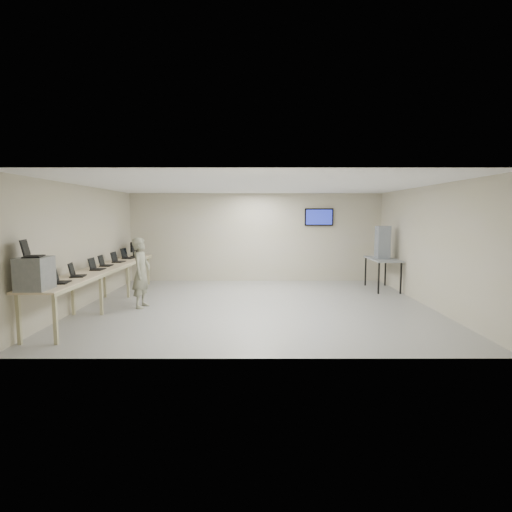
{
  "coord_description": "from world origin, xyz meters",
  "views": [
    {
      "loc": [
        -0.01,
        -9.25,
        2.14
      ],
      "look_at": [
        0.0,
        0.2,
        1.15
      ],
      "focal_mm": 28.0,
      "sensor_mm": 36.0,
      "label": 1
    }
  ],
  "objects_px": {
    "soldier": "(141,273)",
    "workbench": "(103,271)",
    "equipment_box": "(35,273)",
    "side_table": "(383,261)"
  },
  "relations": [
    {
      "from": "soldier",
      "to": "side_table",
      "type": "relative_size",
      "value": 1.08
    },
    {
      "from": "soldier",
      "to": "side_table",
      "type": "xyz_separation_m",
      "value": [
        6.23,
        2.18,
        0.02
      ]
    },
    {
      "from": "workbench",
      "to": "side_table",
      "type": "relative_size",
      "value": 4.03
    },
    {
      "from": "workbench",
      "to": "equipment_box",
      "type": "bearing_deg",
      "value": -91.31
    },
    {
      "from": "equipment_box",
      "to": "side_table",
      "type": "height_order",
      "value": "equipment_box"
    },
    {
      "from": "soldier",
      "to": "workbench",
      "type": "bearing_deg",
      "value": 84.29
    },
    {
      "from": "equipment_box",
      "to": "side_table",
      "type": "relative_size",
      "value": 0.36
    },
    {
      "from": "soldier",
      "to": "equipment_box",
      "type": "bearing_deg",
      "value": 164.21
    },
    {
      "from": "side_table",
      "to": "equipment_box",
      "type": "bearing_deg",
      "value": -146.86
    },
    {
      "from": "workbench",
      "to": "equipment_box",
      "type": "height_order",
      "value": "equipment_box"
    }
  ]
}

